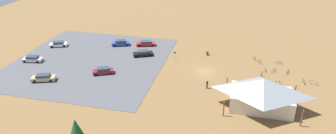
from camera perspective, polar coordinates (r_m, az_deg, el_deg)
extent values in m
plane|color=brown|center=(64.86, 6.85, -0.81)|extent=(160.00, 160.00, 0.00)
cube|color=#4C4C51|center=(71.44, -14.37, 1.17)|extent=(33.45, 34.94, 0.05)
cube|color=beige|center=(54.01, 17.05, -5.95)|extent=(10.19, 6.23, 3.00)
pyramid|color=gray|center=(52.66, 17.44, -3.39)|extent=(12.20, 8.24, 2.52)
cylinder|color=brown|center=(58.29, 22.73, -4.44)|extent=(0.20, 0.20, 3.00)
cylinder|color=brown|center=(57.20, 10.98, -3.31)|extent=(0.20, 0.20, 3.00)
cylinder|color=brown|center=(51.62, 23.85, -8.79)|extent=(0.20, 0.20, 3.00)
cylinder|color=brown|center=(50.39, 10.44, -7.63)|extent=(0.20, 0.20, 3.00)
cylinder|color=brown|center=(72.62, 7.42, 2.58)|extent=(0.60, 0.60, 0.90)
cylinder|color=#99999E|center=(69.02, 1.27, 2.10)|extent=(0.08, 0.08, 2.20)
cube|color=#1959B2|center=(68.70, 1.28, 2.71)|extent=(0.56, 0.04, 0.40)
torus|color=black|center=(67.52, 21.48, -1.10)|extent=(0.30, 0.64, 0.68)
torus|color=black|center=(68.47, 21.73, -0.77)|extent=(0.30, 0.64, 0.68)
cylinder|color=black|center=(67.95, 21.62, -0.85)|extent=(0.42, 0.92, 0.04)
cylinder|color=black|center=(67.73, 21.59, -0.84)|extent=(0.04, 0.04, 0.42)
cube|color=black|center=(67.65, 21.62, -0.68)|extent=(0.15, 0.22, 0.05)
cylinder|color=black|center=(68.27, 21.74, -0.63)|extent=(0.04, 0.04, 0.47)
cylinder|color=black|center=(68.18, 21.77, -0.46)|extent=(0.45, 0.22, 0.03)
torus|color=black|center=(67.87, 17.86, -0.38)|extent=(0.08, 0.66, 0.66)
torus|color=black|center=(67.01, 17.85, -0.72)|extent=(0.08, 0.66, 0.66)
cylinder|color=yellow|center=(67.39, 17.86, -0.47)|extent=(0.09, 0.88, 0.04)
cylinder|color=yellow|center=(67.51, 17.88, -0.33)|extent=(0.04, 0.04, 0.41)
cube|color=black|center=(67.42, 17.90, -0.17)|extent=(0.09, 0.20, 0.05)
cylinder|color=yellow|center=(67.01, 17.87, -0.53)|extent=(0.04, 0.04, 0.41)
cylinder|color=black|center=(66.92, 17.89, -0.37)|extent=(0.48, 0.06, 0.03)
torus|color=black|center=(63.24, 20.36, -2.76)|extent=(0.64, 0.34, 0.70)
torus|color=black|center=(62.71, 19.57, -2.88)|extent=(0.64, 0.34, 0.70)
cylinder|color=#197A7F|center=(62.92, 19.98, -2.73)|extent=(0.86, 0.45, 0.04)
cylinder|color=#197A7F|center=(62.98, 20.14, -2.64)|extent=(0.04, 0.04, 0.40)
cube|color=black|center=(62.89, 20.16, -2.48)|extent=(0.21, 0.16, 0.05)
cylinder|color=#197A7F|center=(62.66, 19.68, -2.68)|extent=(0.04, 0.04, 0.47)
cylinder|color=black|center=(62.55, 19.71, -2.49)|extent=(0.24, 0.44, 0.03)
torus|color=black|center=(68.14, 19.47, -0.49)|extent=(0.41, 0.63, 0.71)
torus|color=black|center=(67.26, 19.05, -0.78)|extent=(0.41, 0.63, 0.71)
cylinder|color=orange|center=(67.65, 19.28, -0.55)|extent=(0.55, 0.86, 0.04)
cylinder|color=orange|center=(67.78, 19.36, -0.44)|extent=(0.04, 0.04, 0.38)
cube|color=black|center=(67.70, 19.38, -0.30)|extent=(0.17, 0.21, 0.05)
cylinder|color=orange|center=(67.25, 19.12, -0.59)|extent=(0.04, 0.04, 0.43)
cylinder|color=black|center=(67.16, 19.15, -0.42)|extent=(0.42, 0.28, 0.03)
torus|color=black|center=(71.25, 16.71, 1.11)|extent=(0.43, 0.66, 0.76)
torus|color=black|center=(70.54, 17.15, 0.79)|extent=(0.43, 0.66, 0.76)
cylinder|color=#1E7F38|center=(70.84, 16.94, 1.04)|extent=(0.50, 0.78, 0.04)
cylinder|color=#1E7F38|center=(70.93, 16.88, 1.18)|extent=(0.04, 0.04, 0.47)
cube|color=black|center=(70.83, 16.90, 1.35)|extent=(0.17, 0.21, 0.05)
cylinder|color=#1E7F38|center=(70.51, 17.13, 0.99)|extent=(0.04, 0.04, 0.46)
cylinder|color=black|center=(70.42, 17.15, 1.16)|extent=(0.42, 0.28, 0.03)
torus|color=black|center=(65.67, 24.08, -2.34)|extent=(0.11, 0.75, 0.75)
torus|color=black|center=(64.77, 24.31, -2.79)|extent=(0.11, 0.75, 0.75)
cylinder|color=#B7B7BC|center=(65.16, 24.21, -2.47)|extent=(0.13, 0.98, 0.04)
cylinder|color=#B7B7BC|center=(65.29, 24.19, -2.32)|extent=(0.04, 0.04, 0.42)
cube|color=black|center=(65.20, 24.22, -2.16)|extent=(0.10, 0.21, 0.05)
cylinder|color=#B7B7BC|center=(64.75, 24.32, -2.55)|extent=(0.04, 0.04, 0.49)
cylinder|color=black|center=(64.64, 24.36, -2.36)|extent=(0.48, 0.08, 0.03)
torus|color=black|center=(71.58, 16.18, 1.25)|extent=(0.28, 0.62, 0.65)
torus|color=black|center=(72.40, 15.87, 1.58)|extent=(0.28, 0.62, 0.65)
cylinder|color=red|center=(71.95, 16.04, 1.49)|extent=(0.38, 0.87, 0.04)
cylinder|color=red|center=(71.76, 16.10, 1.50)|extent=(0.04, 0.04, 0.39)
cube|color=black|center=(71.68, 16.12, 1.64)|extent=(0.15, 0.22, 0.05)
cylinder|color=red|center=(72.23, 15.92, 1.70)|extent=(0.04, 0.04, 0.44)
cylinder|color=black|center=(72.15, 15.94, 1.86)|extent=(0.46, 0.21, 0.03)
torus|color=black|center=(64.74, 17.12, -1.56)|extent=(0.17, 0.70, 0.70)
torus|color=black|center=(65.67, 17.26, -1.18)|extent=(0.17, 0.70, 0.70)
cylinder|color=#722D9E|center=(65.15, 17.20, -1.28)|extent=(0.21, 0.95, 0.04)
cylinder|color=#722D9E|center=(64.94, 17.19, -1.26)|extent=(0.04, 0.04, 0.45)
cube|color=black|center=(64.84, 17.22, -1.08)|extent=(0.12, 0.21, 0.05)
cylinder|color=#722D9E|center=(65.48, 17.27, -1.05)|extent=(0.04, 0.04, 0.43)
cylinder|color=black|center=(65.39, 17.29, -0.88)|extent=(0.48, 0.12, 0.03)
torus|color=black|center=(71.66, 19.85, 0.74)|extent=(0.67, 0.06, 0.67)
torus|color=black|center=(71.83, 20.63, 0.67)|extent=(0.67, 0.06, 0.67)
cylinder|color=#2347B7|center=(71.70, 20.25, 0.78)|extent=(0.91, 0.07, 0.04)
cylinder|color=#2347B7|center=(71.62, 20.13, 0.88)|extent=(0.04, 0.04, 0.45)
cube|color=black|center=(71.54, 20.15, 1.04)|extent=(0.20, 0.09, 0.05)
cylinder|color=#2347B7|center=(71.72, 20.58, 0.84)|extent=(0.04, 0.04, 0.45)
cylinder|color=black|center=(71.63, 20.60, 1.00)|extent=(0.05, 0.48, 0.03)
torus|color=black|center=(65.76, 25.32, -2.59)|extent=(0.64, 0.36, 0.70)
torus|color=black|center=(65.57, 26.17, -2.85)|extent=(0.64, 0.36, 0.70)
cylinder|color=silver|center=(65.61, 25.77, -2.63)|extent=(0.86, 0.47, 0.04)
cylinder|color=silver|center=(65.61, 25.63, -2.52)|extent=(0.04, 0.04, 0.39)
cube|color=black|center=(65.53, 25.66, -2.37)|extent=(0.21, 0.16, 0.05)
cylinder|color=silver|center=(65.49, 26.13, -2.65)|extent=(0.04, 0.04, 0.47)
cylinder|color=black|center=(65.39, 26.17, -2.47)|extent=(0.25, 0.44, 0.03)
cube|color=#BCBCC1|center=(75.01, -24.10, 1.30)|extent=(4.55, 2.49, 0.61)
cube|color=#2D3842|center=(74.79, -24.18, 1.70)|extent=(2.65, 1.96, 0.54)
cylinder|color=black|center=(75.15, -25.31, 0.93)|extent=(0.67, 0.33, 0.64)
cylinder|color=black|center=(76.39, -24.80, 1.43)|extent=(0.67, 0.33, 0.64)
cylinder|color=black|center=(73.79, -23.31, 0.88)|extent=(0.67, 0.33, 0.64)
cylinder|color=black|center=(75.06, -22.82, 1.39)|extent=(0.67, 0.33, 0.64)
cube|color=white|center=(81.72, -19.89, 3.99)|extent=(4.64, 3.28, 0.57)
cube|color=#2D3842|center=(81.53, -19.95, 4.35)|extent=(2.81, 2.38, 0.54)
cylinder|color=black|center=(81.37, -20.96, 3.58)|extent=(0.68, 0.44, 0.64)
cylinder|color=black|center=(82.83, -20.76, 3.99)|extent=(0.68, 0.44, 0.64)
cylinder|color=black|center=(80.77, -18.96, 3.74)|extent=(0.68, 0.44, 0.64)
cylinder|color=black|center=(82.24, -18.79, 4.15)|extent=(0.68, 0.44, 0.64)
cube|color=black|center=(71.70, -4.71, 2.49)|extent=(4.97, 3.63, 0.58)
cube|color=#2D3842|center=(71.48, -4.73, 2.90)|extent=(3.03, 2.56, 0.54)
cylinder|color=black|center=(70.88, -5.88, 1.99)|extent=(0.67, 0.47, 0.64)
cylinder|color=black|center=(72.36, -6.02, 2.50)|extent=(0.67, 0.47, 0.64)
cylinder|color=black|center=(71.22, -3.36, 2.21)|extent=(0.67, 0.47, 0.64)
cylinder|color=black|center=(72.69, -3.56, 2.71)|extent=(0.67, 0.47, 0.64)
cube|color=maroon|center=(64.51, -12.07, -0.81)|extent=(4.59, 3.36, 0.62)
cube|color=#2D3842|center=(64.25, -12.12, -0.34)|extent=(2.80, 2.39, 0.55)
cylinder|color=black|center=(63.98, -13.34, -1.39)|extent=(0.67, 0.47, 0.64)
cylinder|color=black|center=(65.34, -13.33, -0.79)|extent=(0.67, 0.47, 0.64)
cylinder|color=black|center=(63.90, -10.76, -1.16)|extent=(0.67, 0.47, 0.64)
cylinder|color=black|center=(65.25, -10.80, -0.57)|extent=(0.67, 0.47, 0.64)
cube|color=#1E42B2|center=(78.45, -8.89, 4.40)|extent=(4.78, 3.23, 0.65)
cube|color=#2D3842|center=(78.23, -8.92, 4.82)|extent=(2.87, 2.37, 0.59)
cylinder|color=black|center=(77.86, -10.00, 3.97)|extent=(0.68, 0.42, 0.64)
cylinder|color=black|center=(79.39, -9.94, 4.42)|extent=(0.68, 0.42, 0.64)
cylinder|color=black|center=(77.70, -7.79, 4.08)|extent=(0.68, 0.42, 0.64)
cylinder|color=black|center=(79.23, -7.77, 4.53)|extent=(0.68, 0.42, 0.64)
cube|color=tan|center=(65.19, -22.36, -1.97)|extent=(4.91, 3.11, 0.70)
cube|color=#2D3842|center=(64.93, -22.45, -1.51)|extent=(2.92, 2.28, 0.49)
cylinder|color=black|center=(65.15, -23.81, -2.52)|extent=(0.68, 0.41, 0.64)
cylinder|color=black|center=(66.43, -23.44, -1.89)|extent=(0.68, 0.41, 0.64)
cylinder|color=black|center=(64.18, -21.17, -2.45)|extent=(0.68, 0.41, 0.64)
cylinder|color=black|center=(65.49, -20.85, -1.81)|extent=(0.68, 0.41, 0.64)
cube|color=red|center=(77.59, -4.18, 4.37)|extent=(5.09, 3.17, 0.56)
cube|color=#2D3842|center=(77.40, -4.20, 4.74)|extent=(3.02, 2.34, 0.52)
cylinder|color=black|center=(76.94, -5.38, 3.99)|extent=(0.68, 0.40, 0.64)
cylinder|color=black|center=(78.44, -5.37, 4.43)|extent=(0.68, 0.40, 0.64)
cylinder|color=black|center=(76.91, -2.97, 4.07)|extent=(0.68, 0.40, 0.64)
cylinder|color=black|center=(78.41, -3.00, 4.50)|extent=(0.68, 0.40, 0.64)
cube|color=#2D3347|center=(58.32, 7.34, -3.58)|extent=(0.28, 0.35, 0.94)
cylinder|color=black|center=(57.95, 7.38, -2.93)|extent=(0.36, 0.36, 0.57)
sphere|color=tan|center=(57.76, 7.41, -2.58)|extent=(0.24, 0.24, 0.24)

